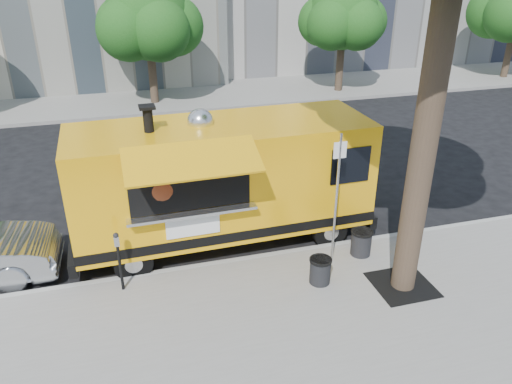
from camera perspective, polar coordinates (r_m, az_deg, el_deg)
ground at (r=12.30m, az=-1.01°, el=-5.63°), size 120.00×120.00×0.00m
sidewalk at (r=9.23m, az=5.72°, el=-17.80°), size 60.00×6.00×0.15m
curb at (r=11.50m, az=0.19°, el=-7.65°), size 60.00×0.14×0.16m
far_sidewalk at (r=24.62m, az=-9.28°, el=10.61°), size 60.00×5.00×0.15m
tree_well at (r=10.99m, az=16.37°, el=-10.14°), size 1.20×1.20×0.02m
far_tree_b at (r=23.05m, az=-12.30°, el=18.89°), size 3.60×3.60×5.50m
far_tree_c at (r=25.08m, az=9.97°, el=19.34°), size 3.24×3.24×5.21m
sign_post at (r=10.60m, az=9.21°, el=-0.06°), size 0.28×0.06×3.00m
parking_meter at (r=10.35m, az=-15.43°, el=-6.94°), size 0.11×0.11×1.33m
food_truck at (r=11.56m, az=-3.96°, el=1.39°), size 7.14×3.38×3.51m
trash_bin_left at (r=11.62m, az=11.94°, el=-5.60°), size 0.50×0.50×0.60m
trash_bin_right at (r=10.56m, az=7.34°, el=-8.81°), size 0.47×0.47×0.57m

